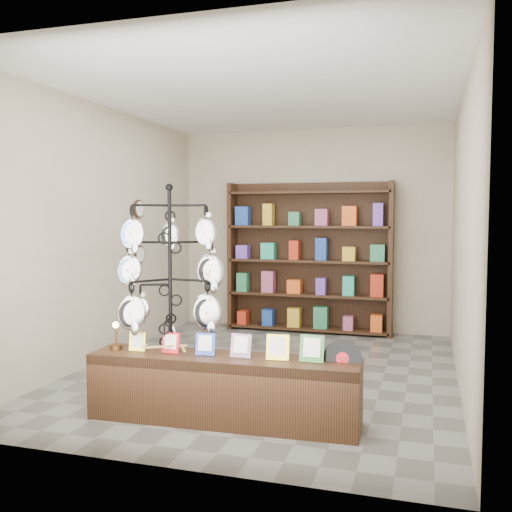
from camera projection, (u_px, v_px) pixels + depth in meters
The scene contains 6 objects.
ground at pixel (266, 372), 6.27m from camera, with size 5.00×5.00×0.00m, color slate.
room_envelope at pixel (266, 203), 6.14m from camera, with size 5.00×5.00×5.00m.
display_tree at pixel (170, 280), 5.01m from camera, with size 1.10×1.10×1.99m.
front_shelf at pixel (223, 389), 4.72m from camera, with size 2.27×0.56×0.80m.
back_shelving at pixel (309, 262), 8.39m from camera, with size 2.42×0.36×2.20m.
wall_clocks at pixel (139, 232), 7.50m from camera, with size 0.03×0.24×0.84m.
Camera 1 is at (1.68, -5.93, 1.71)m, focal length 40.00 mm.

